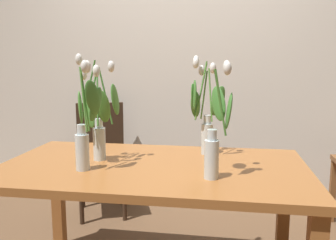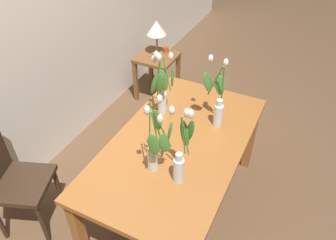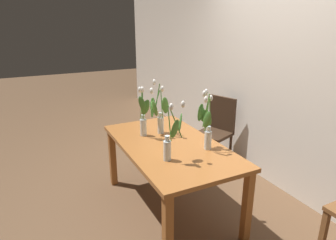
{
  "view_description": "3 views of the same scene",
  "coord_description": "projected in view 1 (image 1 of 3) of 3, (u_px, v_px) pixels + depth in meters",
  "views": [
    {
      "loc": [
        0.36,
        -1.78,
        1.26
      ],
      "look_at": [
        0.09,
        -0.03,
        0.98
      ],
      "focal_mm": 38.14,
      "sensor_mm": 36.0,
      "label": 1
    },
    {
      "loc": [
        -1.62,
        -0.71,
        2.35
      ],
      "look_at": [
        -0.1,
        0.04,
        1.0
      ],
      "focal_mm": 35.5,
      "sensor_mm": 36.0,
      "label": 2
    },
    {
      "loc": [
        2.44,
        -1.23,
        1.92
      ],
      "look_at": [
        -0.06,
        0.01,
        0.97
      ],
      "focal_mm": 32.03,
      "sensor_mm": 36.0,
      "label": 3
    }
  ],
  "objects": [
    {
      "name": "room_wall_rear",
      "position": [
        184.0,
        54.0,
        3.14
      ],
      "size": [
        9.0,
        0.1,
        2.7
      ],
      "primitive_type": "cube",
      "color": "silver",
      "rests_on": "ground"
    },
    {
      "name": "dining_chair",
      "position": [
        101.0,
        151.0,
        3.04
      ],
      "size": [
        0.52,
        0.52,
        0.93
      ],
      "color": "#382619",
      "rests_on": "ground"
    },
    {
      "name": "dining_table",
      "position": [
        153.0,
        181.0,
        1.89
      ],
      "size": [
        1.6,
        0.9,
        0.74
      ],
      "color": "#A3602D",
      "rests_on": "ground"
    },
    {
      "name": "tulip_vase_2",
      "position": [
        216.0,
        138.0,
        1.64
      ],
      "size": [
        0.13,
        0.19,
        0.54
      ],
      "color": "silver",
      "rests_on": "dining_table"
    },
    {
      "name": "tulip_vase_1",
      "position": [
        204.0,
        115.0,
        2.05
      ],
      "size": [
        0.23,
        0.18,
        0.57
      ],
      "color": "silver",
      "rests_on": "dining_table"
    },
    {
      "name": "tulip_vase_3",
      "position": [
        98.0,
        121.0,
        1.9
      ],
      "size": [
        0.23,
        0.18,
        0.58
      ],
      "color": "silver",
      "rests_on": "dining_table"
    },
    {
      "name": "tulip_vase_0",
      "position": [
        85.0,
        133.0,
        1.74
      ],
      "size": [
        0.15,
        0.14,
        0.54
      ],
      "color": "silver",
      "rests_on": "dining_table"
    }
  ]
}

